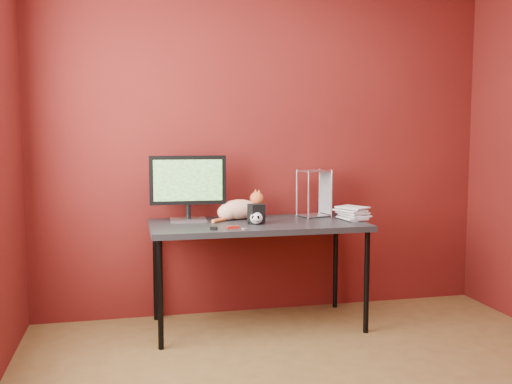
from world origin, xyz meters
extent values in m
cube|color=#53100F|center=(0.00, 1.75, 1.30)|extent=(3.50, 0.02, 2.60)
cube|color=black|center=(-0.15, 1.37, 0.73)|extent=(1.50, 0.70, 0.04)
cylinder|color=black|center=(-0.85, 1.07, 0.35)|extent=(0.04, 0.04, 0.71)
cylinder|color=black|center=(0.55, 1.07, 0.35)|extent=(0.04, 0.04, 0.71)
cylinder|color=black|center=(-0.85, 1.67, 0.35)|extent=(0.04, 0.04, 0.71)
cylinder|color=black|center=(0.55, 1.67, 0.35)|extent=(0.04, 0.04, 0.71)
cube|color=silver|center=(-0.62, 1.52, 0.76)|extent=(0.26, 0.18, 0.02)
cylinder|color=black|center=(-0.62, 1.52, 0.82)|extent=(0.03, 0.03, 0.11)
cube|color=black|center=(-0.62, 1.52, 1.04)|extent=(0.54, 0.05, 0.35)
cube|color=#185516|center=(-0.62, 1.52, 1.04)|extent=(0.48, 0.02, 0.29)
ellipsoid|color=orange|center=(-0.25, 1.54, 0.82)|extent=(0.34, 0.25, 0.14)
ellipsoid|color=orange|center=(-0.34, 1.51, 0.81)|extent=(0.18, 0.17, 0.12)
sphere|color=silver|center=(-0.17, 1.57, 0.80)|extent=(0.10, 0.10, 0.10)
sphere|color=#D36329|center=(-0.11, 1.59, 0.89)|extent=(0.10, 0.10, 0.10)
cone|color=#D36329|center=(-0.10, 1.56, 0.94)|extent=(0.03, 0.03, 0.04)
cone|color=#D36329|center=(-0.11, 1.61, 0.94)|extent=(0.03, 0.03, 0.04)
cylinder|color=red|center=(-0.12, 1.58, 0.85)|extent=(0.07, 0.07, 0.01)
cylinder|color=#D36329|center=(-0.40, 1.45, 0.76)|extent=(0.14, 0.13, 0.03)
ellipsoid|color=silver|center=(-0.18, 1.28, 0.79)|extent=(0.09, 0.09, 0.08)
ellipsoid|color=black|center=(-0.20, 1.24, 0.80)|extent=(0.02, 0.01, 0.03)
ellipsoid|color=black|center=(-0.16, 1.24, 0.80)|extent=(0.02, 0.01, 0.03)
cube|color=black|center=(-0.18, 1.24, 0.78)|extent=(0.05, 0.02, 0.00)
cylinder|color=black|center=(-0.17, 1.31, 0.76)|extent=(0.12, 0.12, 0.02)
cube|color=black|center=(-0.17, 1.31, 0.83)|extent=(0.12, 0.11, 0.12)
imported|color=beige|center=(0.48, 1.34, 0.86)|extent=(0.18, 0.23, 0.21)
imported|color=beige|center=(0.48, 1.34, 1.07)|extent=(0.20, 0.24, 0.21)
imported|color=beige|center=(0.48, 1.34, 1.28)|extent=(0.22, 0.25, 0.21)
imported|color=beige|center=(0.48, 1.34, 1.49)|extent=(0.23, 0.26, 0.21)
imported|color=beige|center=(0.48, 1.34, 1.70)|extent=(0.24, 0.26, 0.21)
cylinder|color=silver|center=(0.23, 1.47, 0.93)|extent=(0.01, 0.01, 0.35)
cylinder|color=silver|center=(0.43, 1.47, 0.93)|extent=(0.01, 0.01, 0.35)
cylinder|color=silver|center=(0.23, 1.64, 0.93)|extent=(0.01, 0.01, 0.35)
cylinder|color=silver|center=(0.43, 1.64, 0.93)|extent=(0.01, 0.01, 0.35)
cube|color=silver|center=(0.33, 1.56, 0.76)|extent=(0.24, 0.21, 0.01)
cube|color=silver|center=(0.33, 1.56, 1.09)|extent=(0.24, 0.21, 0.01)
cube|color=#A6140C|center=(-0.37, 1.15, 0.76)|extent=(0.08, 0.04, 0.02)
cube|color=black|center=(-0.50, 1.11, 0.76)|extent=(0.05, 0.04, 0.02)
cylinder|color=silver|center=(-0.30, 1.11, 0.75)|extent=(0.05, 0.05, 0.00)
camera|label=1|loc=(-1.03, -2.49, 1.36)|focal=40.00mm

